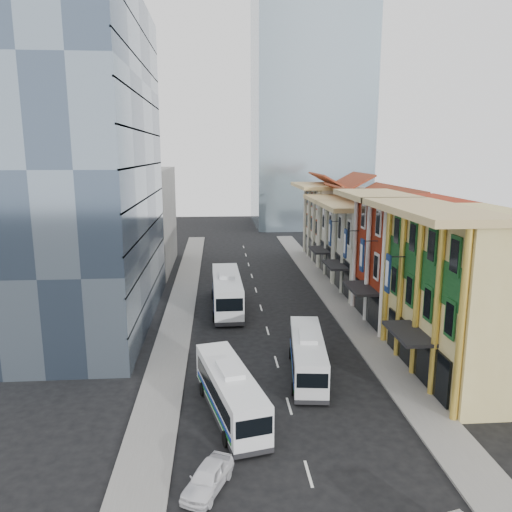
{
  "coord_description": "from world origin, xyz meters",
  "views": [
    {
      "loc": [
        -4.45,
        -28.46,
        16.13
      ],
      "look_at": [
        -0.67,
        20.19,
        6.0
      ],
      "focal_mm": 35.0,
      "sensor_mm": 36.0,
      "label": 1
    }
  ],
  "objects": [
    {
      "name": "office_block_far",
      "position": [
        -16.0,
        42.0,
        7.0
      ],
      "size": [
        10.0,
        18.0,
        14.0
      ],
      "primitive_type": "cube",
      "color": "gray",
      "rests_on": "ground"
    },
    {
      "name": "shophouse_cream_near",
      "position": [
        14.0,
        26.5,
        5.0
      ],
      "size": [
        8.0,
        9.0,
        10.0
      ],
      "primitive_type": "cube",
      "color": "beige",
      "rests_on": "ground"
    },
    {
      "name": "shophouse_cream_far",
      "position": [
        14.0,
        46.0,
        5.5
      ],
      "size": [
        8.0,
        12.0,
        11.0
      ],
      "primitive_type": "cube",
      "color": "beige",
      "rests_on": "ground"
    },
    {
      "name": "office_tower",
      "position": [
        -17.0,
        19.0,
        15.0
      ],
      "size": [
        12.0,
        26.0,
        30.0
      ],
      "primitive_type": "cube",
      "color": "#415268",
      "rests_on": "ground"
    },
    {
      "name": "bus_left_far",
      "position": [
        -3.6,
        21.91,
        1.98
      ],
      "size": [
        3.15,
        12.42,
        3.96
      ],
      "primitive_type": null,
      "rotation": [
        0.0,
        0.0,
        0.02
      ],
      "color": "silver",
      "rests_on": "ground"
    },
    {
      "name": "sidewalk_left",
      "position": [
        -8.5,
        22.0,
        0.07
      ],
      "size": [
        3.0,
        90.0,
        0.15
      ],
      "primitive_type": "cube",
      "color": "slate",
      "rests_on": "ground"
    },
    {
      "name": "shophouse_cream_mid",
      "position": [
        14.0,
        35.5,
        5.0
      ],
      "size": [
        8.0,
        9.0,
        10.0
      ],
      "primitive_type": "cube",
      "color": "beige",
      "rests_on": "ground"
    },
    {
      "name": "ground",
      "position": [
        0.0,
        0.0,
        0.0
      ],
      "size": [
        200.0,
        200.0,
        0.0
      ],
      "primitive_type": "plane",
      "color": "black",
      "rests_on": "ground"
    },
    {
      "name": "shophouse_red",
      "position": [
        14.0,
        17.0,
        6.0
      ],
      "size": [
        8.0,
        10.0,
        12.0
      ],
      "primitive_type": "cube",
      "color": "maroon",
      "rests_on": "ground"
    },
    {
      "name": "shophouse_tan",
      "position": [
        14.0,
        5.0,
        6.0
      ],
      "size": [
        8.0,
        14.0,
        12.0
      ],
      "primitive_type": "cube",
      "color": "#CFBE77",
      "rests_on": "ground"
    },
    {
      "name": "bus_right",
      "position": [
        2.0,
        5.55,
        1.59
      ],
      "size": [
        3.46,
        10.13,
        3.18
      ],
      "primitive_type": null,
      "rotation": [
        0.0,
        0.0,
        -0.12
      ],
      "color": "silver",
      "rests_on": "ground"
    },
    {
      "name": "sidewalk_right",
      "position": [
        8.5,
        22.0,
        0.07
      ],
      "size": [
        3.0,
        90.0,
        0.15
      ],
      "primitive_type": "cube",
      "color": "slate",
      "rests_on": "ground"
    },
    {
      "name": "bus_left_near",
      "position": [
        -3.84,
        0.24,
        1.61
      ],
      "size": [
        4.61,
        10.31,
        3.22
      ],
      "primitive_type": null,
      "rotation": [
        0.0,
        0.0,
        0.23
      ],
      "color": "silver",
      "rests_on": "ground"
    },
    {
      "name": "sedan_left",
      "position": [
        -5.12,
        -6.81,
        0.63
      ],
      "size": [
        2.93,
        4.02,
        1.27
      ],
      "primitive_type": "imported",
      "rotation": [
        0.0,
        0.0,
        -0.43
      ],
      "color": "white",
      "rests_on": "ground"
    }
  ]
}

